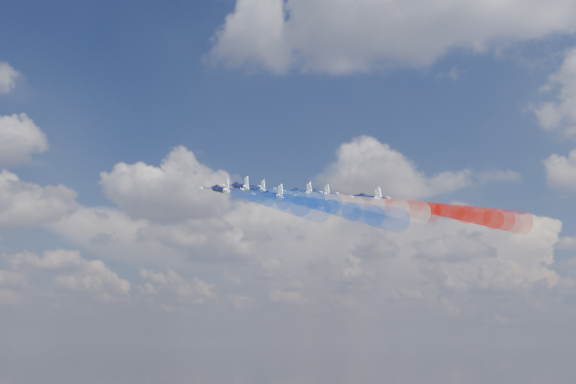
% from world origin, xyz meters
% --- Properties ---
extents(jet_lead, '(16.50, 16.50, 7.42)m').
position_xyz_m(jet_lead, '(-13.73, 5.28, 173.29)').
color(jet_lead, black).
extents(trail_lead, '(33.41, 32.82, 16.08)m').
position_xyz_m(trail_lead, '(5.05, -12.89, 165.90)').
color(trail_lead, white).
extents(jet_inner_left, '(16.50, 16.50, 7.42)m').
position_xyz_m(jet_inner_left, '(-12.88, -7.59, 171.08)').
color(jet_inner_left, black).
extents(trail_inner_left, '(33.41, 32.82, 16.08)m').
position_xyz_m(trail_inner_left, '(5.90, -25.75, 163.69)').
color(trail_inner_left, blue).
extents(jet_inner_right, '(16.50, 16.50, 7.42)m').
position_xyz_m(jet_inner_right, '(3.67, 6.50, 170.88)').
color(jet_inner_right, black).
extents(trail_inner_right, '(33.41, 32.82, 16.08)m').
position_xyz_m(trail_inner_right, '(22.45, -11.67, 163.49)').
color(trail_inner_right, red).
extents(jet_outer_left, '(16.50, 16.50, 7.42)m').
position_xyz_m(jet_outer_left, '(-9.95, -25.09, 166.26)').
color(jet_outer_left, black).
extents(trail_outer_left, '(33.41, 32.82, 16.08)m').
position_xyz_m(trail_outer_left, '(8.83, -43.26, 158.88)').
color(trail_outer_left, blue).
extents(jet_center_third, '(16.50, 16.50, 7.42)m').
position_xyz_m(jet_center_third, '(3.81, -8.81, 167.96)').
color(jet_center_third, black).
extents(trail_center_third, '(33.41, 32.82, 16.08)m').
position_xyz_m(trail_center_third, '(22.60, -26.98, 160.58)').
color(trail_center_third, white).
extents(jet_outer_right, '(16.50, 16.50, 7.42)m').
position_xyz_m(jet_outer_right, '(17.66, 4.57, 168.03)').
color(jet_outer_right, black).
extents(trail_outer_right, '(33.41, 32.82, 16.08)m').
position_xyz_m(trail_outer_right, '(36.45, -13.60, 160.65)').
color(trail_outer_right, red).
extents(jet_rear_left, '(16.50, 16.50, 7.42)m').
position_xyz_m(jet_rear_left, '(2.83, -25.45, 163.86)').
color(jet_rear_left, black).
extents(trail_rear_left, '(33.41, 32.82, 16.08)m').
position_xyz_m(trail_rear_left, '(21.61, -43.62, 156.47)').
color(trail_rear_left, blue).
extents(jet_rear_right, '(16.50, 16.50, 7.42)m').
position_xyz_m(jet_rear_right, '(20.70, -10.84, 164.89)').
color(jet_rear_right, black).
extents(trail_rear_right, '(33.41, 32.82, 16.08)m').
position_xyz_m(trail_rear_right, '(39.48, -29.01, 157.50)').
color(trail_rear_right, red).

